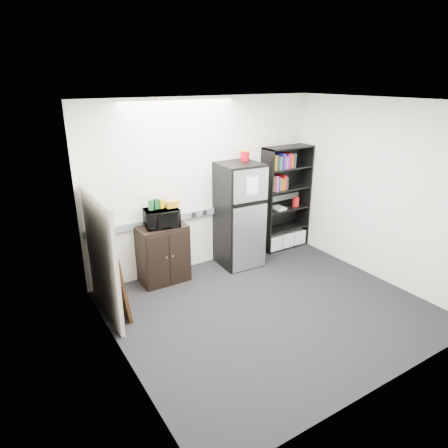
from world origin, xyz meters
name	(u,v)px	position (x,y,z in m)	size (l,w,h in m)	color
floor	(270,308)	(0.00, 0.00, 0.00)	(4.00, 4.00, 0.00)	black
wall_back	(205,185)	(0.00, 1.75, 1.35)	(4.00, 0.02, 2.70)	white
wall_right	(379,192)	(2.00, 0.00, 1.35)	(0.02, 3.50, 2.70)	white
wall_left	(117,249)	(-2.00, 0.00, 1.35)	(0.02, 3.50, 2.70)	white
ceiling	(279,101)	(0.00, 0.00, 2.70)	(4.00, 3.50, 0.02)	white
electrical_raceway	(207,212)	(0.00, 1.72, 0.90)	(3.92, 0.05, 0.10)	gray
wall_note	(185,175)	(-0.35, 1.74, 1.55)	(0.14, 0.00, 0.10)	white
bookshelf	(285,199)	(1.53, 1.57, 0.91)	(0.90, 0.34, 1.85)	black
cubicle_partition	(102,257)	(-1.90, 1.08, 0.81)	(0.06, 1.30, 1.62)	#9E9B8C
cabinet	(163,254)	(-0.89, 1.50, 0.45)	(0.72, 0.48, 0.89)	black
microwave	(162,218)	(-0.89, 1.48, 1.03)	(0.49, 0.33, 0.27)	black
snack_box_a	(151,205)	(-1.03, 1.52, 1.24)	(0.07, 0.05, 0.15)	#185426
snack_box_b	(156,204)	(-0.94, 1.52, 1.24)	(0.07, 0.05, 0.15)	#0D3B1B
snack_box_c	(162,203)	(-0.86, 1.52, 1.24)	(0.07, 0.05, 0.14)	gold
snack_bag	(172,204)	(-0.72, 1.47, 1.22)	(0.18, 0.10, 0.10)	#BA7D12
refrigerator	(239,215)	(0.43, 1.42, 0.85)	(0.67, 0.70, 1.71)	black
coffee_can	(245,154)	(0.62, 1.55, 1.80)	(0.14, 0.14, 0.19)	#AB0710
framed_poster	(116,281)	(-1.77, 1.01, 0.46)	(0.14, 0.71, 0.91)	black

